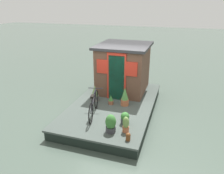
{
  "coord_description": "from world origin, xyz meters",
  "views": [
    {
      "loc": [
        -6.94,
        -2.19,
        3.87
      ],
      "look_at": [
        -0.2,
        0.0,
        1.07
      ],
      "focal_mm": 34.84,
      "sensor_mm": 36.0,
      "label": 1
    }
  ],
  "objects_px": {
    "potted_plant_lavender": "(126,125)",
    "mooring_bollard": "(128,136)",
    "houseboat_cabin": "(123,68)",
    "potted_plant_thyme": "(95,93)",
    "bicycle": "(94,105)",
    "potted_plant_geranium": "(125,118)",
    "potted_plant_succulent": "(111,124)",
    "potted_plant_sage": "(111,100)",
    "potted_plant_ivy": "(125,97)"
  },
  "relations": [
    {
      "from": "bicycle",
      "to": "mooring_bollard",
      "type": "distance_m",
      "value": 1.76
    },
    {
      "from": "potted_plant_ivy",
      "to": "bicycle",
      "type": "bearing_deg",
      "value": 142.66
    },
    {
      "from": "potted_plant_lavender",
      "to": "potted_plant_geranium",
      "type": "xyz_separation_m",
      "value": [
        0.43,
        0.14,
        -0.04
      ]
    },
    {
      "from": "potted_plant_lavender",
      "to": "potted_plant_sage",
      "type": "relative_size",
      "value": 1.36
    },
    {
      "from": "potted_plant_lavender",
      "to": "mooring_bollard",
      "type": "relative_size",
      "value": 2.13
    },
    {
      "from": "potted_plant_lavender",
      "to": "potted_plant_thyme",
      "type": "bearing_deg",
      "value": 44.09
    },
    {
      "from": "potted_plant_lavender",
      "to": "potted_plant_geranium",
      "type": "distance_m",
      "value": 0.46
    },
    {
      "from": "potted_plant_ivy",
      "to": "potted_plant_geranium",
      "type": "height_order",
      "value": "potted_plant_ivy"
    },
    {
      "from": "potted_plant_thyme",
      "to": "potted_plant_geranium",
      "type": "distance_m",
      "value": 1.96
    },
    {
      "from": "bicycle",
      "to": "mooring_bollard",
      "type": "xyz_separation_m",
      "value": [
        -1.02,
        -1.41,
        -0.25
      ]
    },
    {
      "from": "potted_plant_lavender",
      "to": "potted_plant_thyme",
      "type": "relative_size",
      "value": 0.78
    },
    {
      "from": "potted_plant_geranium",
      "to": "mooring_bollard",
      "type": "bearing_deg",
      "value": -159.53
    },
    {
      "from": "potted_plant_succulent",
      "to": "potted_plant_geranium",
      "type": "bearing_deg",
      "value": -26.07
    },
    {
      "from": "houseboat_cabin",
      "to": "potted_plant_thyme",
      "type": "distance_m",
      "value": 1.69
    },
    {
      "from": "potted_plant_succulent",
      "to": "potted_plant_thyme",
      "type": "height_order",
      "value": "potted_plant_thyme"
    },
    {
      "from": "potted_plant_ivy",
      "to": "mooring_bollard",
      "type": "xyz_separation_m",
      "value": [
        -2.04,
        -0.64,
        -0.2
      ]
    },
    {
      "from": "potted_plant_lavender",
      "to": "potted_plant_succulent",
      "type": "distance_m",
      "value": 0.43
    },
    {
      "from": "potted_plant_succulent",
      "to": "potted_plant_sage",
      "type": "height_order",
      "value": "potted_plant_succulent"
    },
    {
      "from": "potted_plant_sage",
      "to": "mooring_bollard",
      "type": "bearing_deg",
      "value": -149.95
    },
    {
      "from": "houseboat_cabin",
      "to": "potted_plant_geranium",
      "type": "height_order",
      "value": "houseboat_cabin"
    },
    {
      "from": "bicycle",
      "to": "potted_plant_succulent",
      "type": "distance_m",
      "value": 1.14
    },
    {
      "from": "potted_plant_lavender",
      "to": "mooring_bollard",
      "type": "distance_m",
      "value": 0.43
    },
    {
      "from": "bicycle",
      "to": "potted_plant_ivy",
      "type": "height_order",
      "value": "bicycle"
    },
    {
      "from": "potted_plant_geranium",
      "to": "potted_plant_sage",
      "type": "relative_size",
      "value": 1.07
    },
    {
      "from": "potted_plant_lavender",
      "to": "potted_plant_succulent",
      "type": "xyz_separation_m",
      "value": [
        -0.13,
        0.41,
        0.03
      ]
    },
    {
      "from": "potted_plant_thyme",
      "to": "potted_plant_sage",
      "type": "height_order",
      "value": "potted_plant_thyme"
    },
    {
      "from": "potted_plant_succulent",
      "to": "potted_plant_thyme",
      "type": "distance_m",
      "value": 2.19
    },
    {
      "from": "mooring_bollard",
      "to": "houseboat_cabin",
      "type": "bearing_deg",
      "value": 17.41
    },
    {
      "from": "potted_plant_thyme",
      "to": "potted_plant_sage",
      "type": "bearing_deg",
      "value": -99.0
    },
    {
      "from": "houseboat_cabin",
      "to": "bicycle",
      "type": "distance_m",
      "value": 2.5
    },
    {
      "from": "bicycle",
      "to": "potted_plant_thyme",
      "type": "relative_size",
      "value": 2.66
    },
    {
      "from": "houseboat_cabin",
      "to": "potted_plant_thyme",
      "type": "bearing_deg",
      "value": 151.92
    },
    {
      "from": "bicycle",
      "to": "potted_plant_geranium",
      "type": "bearing_deg",
      "value": -100.85
    },
    {
      "from": "potted_plant_lavender",
      "to": "potted_plant_sage",
      "type": "distance_m",
      "value": 1.86
    },
    {
      "from": "potted_plant_succulent",
      "to": "potted_plant_geranium",
      "type": "distance_m",
      "value": 0.63
    },
    {
      "from": "potted_plant_ivy",
      "to": "mooring_bollard",
      "type": "distance_m",
      "value": 2.15
    },
    {
      "from": "potted_plant_ivy",
      "to": "mooring_bollard",
      "type": "bearing_deg",
      "value": -162.67
    },
    {
      "from": "potted_plant_sage",
      "to": "mooring_bollard",
      "type": "distance_m",
      "value": 2.27
    },
    {
      "from": "potted_plant_ivy",
      "to": "potted_plant_succulent",
      "type": "bearing_deg",
      "value": -178.04
    },
    {
      "from": "houseboat_cabin",
      "to": "potted_plant_lavender",
      "type": "distance_m",
      "value": 3.27
    },
    {
      "from": "potted_plant_ivy",
      "to": "potted_plant_succulent",
      "type": "xyz_separation_m",
      "value": [
        -1.79,
        -0.06,
        -0.06
      ]
    },
    {
      "from": "bicycle",
      "to": "potted_plant_lavender",
      "type": "distance_m",
      "value": 1.41
    },
    {
      "from": "potted_plant_thyme",
      "to": "mooring_bollard",
      "type": "distance_m",
      "value": 2.75
    },
    {
      "from": "potted_plant_thyme",
      "to": "potted_plant_geranium",
      "type": "height_order",
      "value": "potted_plant_thyme"
    },
    {
      "from": "houseboat_cabin",
      "to": "potted_plant_thyme",
      "type": "relative_size",
      "value": 3.51
    },
    {
      "from": "bicycle",
      "to": "potted_plant_succulent",
      "type": "bearing_deg",
      "value": -132.63
    },
    {
      "from": "potted_plant_ivy",
      "to": "potted_plant_thyme",
      "type": "xyz_separation_m",
      "value": [
        0.03,
        1.16,
        -0.03
      ]
    },
    {
      "from": "potted_plant_thyme",
      "to": "potted_plant_geranium",
      "type": "bearing_deg",
      "value": -130.02
    },
    {
      "from": "bicycle",
      "to": "potted_plant_sage",
      "type": "distance_m",
      "value": 1.0
    },
    {
      "from": "potted_plant_geranium",
      "to": "mooring_bollard",
      "type": "distance_m",
      "value": 0.87
    }
  ]
}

